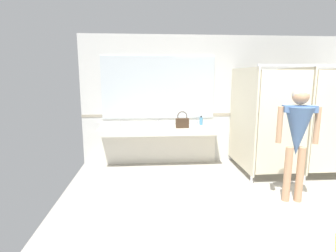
# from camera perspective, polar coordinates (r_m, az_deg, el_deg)

# --- Properties ---
(ground_plane) EXTENTS (7.14, 6.24, 0.10)m
(ground_plane) POSITION_cam_1_polar(r_m,az_deg,el_deg) (4.09, 30.17, -19.01)
(ground_plane) COLOR #9E998E
(wall_back) EXTENTS (7.14, 0.12, 2.74)m
(wall_back) POSITION_cam_1_polar(r_m,az_deg,el_deg) (6.18, 16.23, 5.44)
(wall_back) COLOR silver
(wall_back) RESTS_ON ground_plane
(wall_back_tile_band) EXTENTS (7.14, 0.01, 0.06)m
(wall_back_tile_band) POSITION_cam_1_polar(r_m,az_deg,el_deg) (6.15, 16.29, 2.43)
(wall_back_tile_band) COLOR #9E937F
(wall_back_tile_band) RESTS_ON wall_back
(vanity_counter) EXTENTS (2.49, 0.53, 0.96)m
(vanity_counter) POSITION_cam_1_polar(r_m,az_deg,el_deg) (5.64, -1.92, -2.34)
(vanity_counter) COLOR silver
(vanity_counter) RESTS_ON ground_plane
(mirror_panel) EXTENTS (2.39, 0.02, 1.30)m
(mirror_panel) POSITION_cam_1_polar(r_m,az_deg,el_deg) (5.70, -2.07, 8.24)
(mirror_panel) COLOR silver
(mirror_panel) RESTS_ON wall_back
(bathroom_stalls) EXTENTS (2.03, 1.39, 2.08)m
(bathroom_stalls) POSITION_cam_1_polar(r_m,az_deg,el_deg) (5.62, 25.82, 1.43)
(bathroom_stalls) COLOR beige
(bathroom_stalls) RESTS_ON ground_plane
(person_standing) EXTENTS (0.59, 0.47, 1.73)m
(person_standing) POSITION_cam_1_polar(r_m,az_deg,el_deg) (4.31, 26.09, -0.85)
(person_standing) COLOR tan
(person_standing) RESTS_ON ground_plane
(handbag) EXTENTS (0.27, 0.10, 0.34)m
(handbag) POSITION_cam_1_polar(r_m,az_deg,el_deg) (5.40, 3.08, 0.78)
(handbag) COLOR #3F2D1E
(handbag) RESTS_ON vanity_counter
(soap_dispenser) EXTENTS (0.07, 0.07, 0.20)m
(soap_dispenser) POSITION_cam_1_polar(r_m,az_deg,el_deg) (5.77, 7.12, 1.04)
(soap_dispenser) COLOR teal
(soap_dispenser) RESTS_ON vanity_counter
(paper_cup) EXTENTS (0.07, 0.07, 0.10)m
(paper_cup) POSITION_cam_1_polar(r_m,az_deg,el_deg) (5.47, -0.35, 0.19)
(paper_cup) COLOR white
(paper_cup) RESTS_ON vanity_counter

